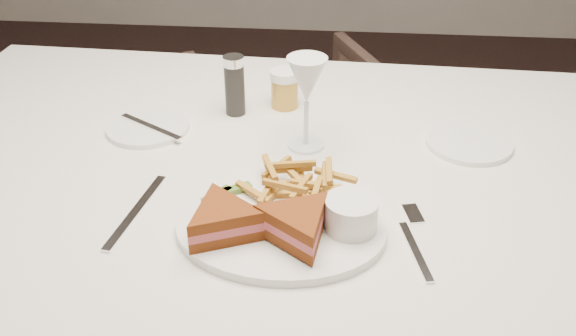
% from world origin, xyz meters
% --- Properties ---
extents(table, '(1.61, 1.11, 0.75)m').
position_xyz_m(table, '(0.18, -0.28, 0.38)').
color(table, silver).
rests_on(table, ground).
extents(chair_far, '(0.77, 0.75, 0.61)m').
position_xyz_m(chair_far, '(0.11, 0.65, 0.31)').
color(chair_far, '#433029').
rests_on(chair_far, ground).
extents(table_setting, '(0.77, 0.65, 0.18)m').
position_xyz_m(table_setting, '(0.17, -0.34, 0.79)').
color(table_setting, white).
rests_on(table_setting, table).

